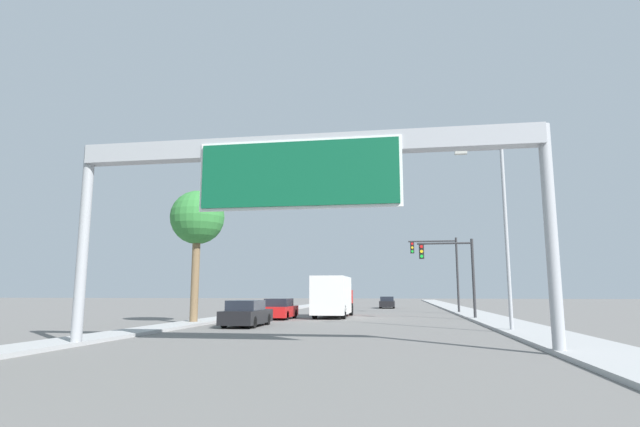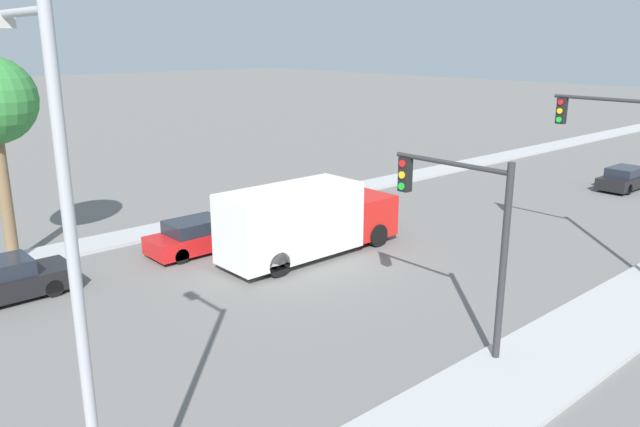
{
  "view_description": "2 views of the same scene",
  "coord_description": "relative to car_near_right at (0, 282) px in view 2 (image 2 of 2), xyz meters",
  "views": [
    {
      "loc": [
        3.41,
        1.19,
        1.93
      ],
      "look_at": [
        0.0,
        22.41,
        5.31
      ],
      "focal_mm": 28.0,
      "sensor_mm": 36.0,
      "label": 1
    },
    {
      "loc": [
        17.02,
        23.84,
        8.72
      ],
      "look_at": [
        -1.87,
        40.61,
        1.68
      ],
      "focal_mm": 35.0,
      "sensor_mm": 36.0,
      "label": 2
    }
  ],
  "objects": [
    {
      "name": "car_mid_left",
      "position": [
        0.0,
        7.83,
        -0.0
      ],
      "size": [
        1.84,
        4.43,
        1.45
      ],
      "color": "red",
      "rests_on": "ground"
    },
    {
      "name": "traffic_light_mid_block",
      "position": [
        12.44,
        19.12,
        3.89
      ],
      "size": [
        4.41,
        0.32,
        6.84
      ],
      "color": "#2D2D30",
      "rests_on": "ground"
    },
    {
      "name": "car_near_right",
      "position": [
        0.0,
        0.0,
        0.0
      ],
      "size": [
        1.86,
        4.6,
        1.46
      ],
      "color": "black",
      "rests_on": "ground"
    },
    {
      "name": "truck_box_primary",
      "position": [
        3.5,
        10.82,
        0.87
      ],
      "size": [
        2.37,
        8.26,
        3.06
      ],
      "color": "red",
      "rests_on": "ground"
    },
    {
      "name": "car_far_center",
      "position": [
        7.0,
        33.19,
        -0.04
      ],
      "size": [
        1.75,
        4.39,
        1.37
      ],
      "color": "black",
      "rests_on": "ground"
    },
    {
      "name": "street_lamp_right",
      "position": [
        13.59,
        -2.17,
        4.69
      ],
      "size": [
        2.38,
        0.28,
        9.23
      ],
      "color": "#9EA0A5",
      "rests_on": "ground"
    },
    {
      "name": "median_strip_left",
      "position": [
        -3.75,
        31.12,
        -0.62
      ],
      "size": [
        2.0,
        120.0,
        0.15
      ],
      "color": "#AAAAAA",
      "rests_on": "ground"
    },
    {
      "name": "traffic_light_near_intersection",
      "position": [
        12.46,
        9.12,
        3.14
      ],
      "size": [
        3.96,
        0.32,
        5.69
      ],
      "color": "#2D2D30",
      "rests_on": "ground"
    }
  ]
}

